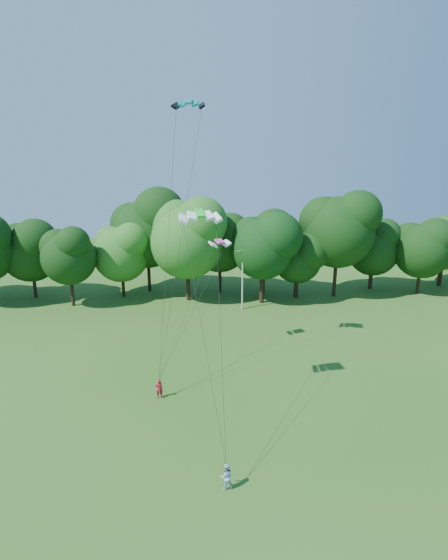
{
  "coord_description": "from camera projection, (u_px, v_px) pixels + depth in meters",
  "views": [
    {
      "loc": [
        -3.29,
        -18.3,
        17.79
      ],
      "look_at": [
        -0.23,
        13.0,
        8.72
      ],
      "focal_mm": 28.0,
      "sensor_mm": 36.0,
      "label": 1
    }
  ],
  "objects": [
    {
      "name": "tree_back_center",
      "position": [
        263.0,
        244.0,
        52.39
      ],
      "size": [
        8.16,
        8.16,
        11.87
      ],
      "color": "#332213",
      "rests_on": "ground"
    },
    {
      "name": "kite_flyer_left",
      "position": [
        159.0,
        389.0,
        32.96
      ],
      "size": [
        0.6,
        0.43,
        1.52
      ],
      "primitive_type": "imported",
      "rotation": [
        0.0,
        0.0,
        3.26
      ],
      "color": "#AF1626",
      "rests_on": "ground"
    },
    {
      "name": "kite_teal",
      "position": [
        189.0,
        102.0,
        32.78
      ],
      "size": [
        2.61,
        1.54,
        0.52
      ],
      "rotation": [
        0.0,
        0.0,
        -0.19
      ],
      "color": "#048381",
      "rests_on": "ground"
    },
    {
      "name": "kite_green",
      "position": [
        200.0,
        213.0,
        28.56
      ],
      "size": [
        2.89,
        1.6,
        0.5
      ],
      "rotation": [
        0.0,
        0.0,
        0.14
      ],
      "color": "#21E02E",
      "rests_on": "ground"
    },
    {
      "name": "ground",
      "position": [
        253.0,
        509.0,
        22.73
      ],
      "size": [
        160.0,
        160.0,
        0.0
      ],
      "primitive_type": "plane",
      "color": "#295417",
      "rests_on": "ground"
    },
    {
      "name": "kite_pink",
      "position": [
        220.0,
        241.0,
        38.58
      ],
      "size": [
        2.15,
        1.57,
        0.33
      ],
      "rotation": [
        0.0,
        0.0,
        0.36
      ],
      "color": "#E740A4",
      "rests_on": "ground"
    },
    {
      "name": "utility_pole",
      "position": [
        242.0,
        278.0,
        51.17
      ],
      "size": [
        1.43,
        0.45,
        7.31
      ],
      "rotation": [
        0.0,
        0.0,
        0.25
      ],
      "color": "#B9B8B0",
      "rests_on": "ground"
    },
    {
      "name": "tree_back_east",
      "position": [
        444.0,
        245.0,
        59.85
      ],
      "size": [
        6.38,
        6.38,
        9.28
      ],
      "color": "#331C14",
      "rests_on": "ground"
    },
    {
      "name": "kite_flyer_right",
      "position": [
        226.0,
        476.0,
        23.97
      ],
      "size": [
        0.81,
        0.66,
        1.55
      ],
      "primitive_type": "imported",
      "rotation": [
        0.0,
        0.0,
        3.24
      ],
      "color": "#AECEF1",
      "rests_on": "ground"
    }
  ]
}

